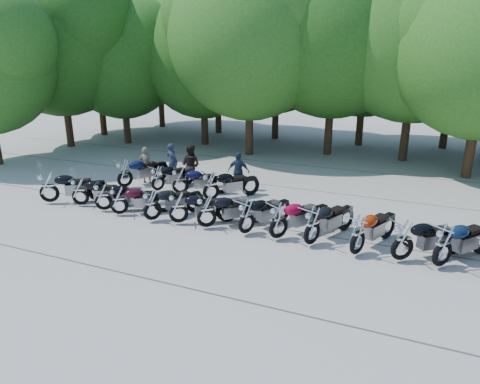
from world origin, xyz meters
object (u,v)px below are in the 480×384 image
at_px(motorcycle_6, 207,210).
at_px(motorcycle_3, 119,199).
at_px(motorcycle_15, 158,177).
at_px(motorcycle_4, 152,204).
at_px(motorcycle_5, 178,206).
at_px(motorcycle_17, 211,185).
at_px(motorcycle_9, 312,224).
at_px(rider_2, 239,171).
at_px(motorcycle_14, 125,172).
at_px(motorcycle_0, 49,186).
at_px(rider_1, 190,165).
at_px(motorcycle_7, 246,216).
at_px(rider_3, 172,162).
at_px(motorcycle_11, 403,239).
at_px(motorcycle_1, 80,190).
at_px(motorcycle_2, 103,195).
at_px(motorcycle_8, 279,219).
at_px(motorcycle_12, 444,244).
at_px(motorcycle_16, 180,180).
at_px(motorcycle_10, 358,234).
at_px(rider_0, 146,165).

bearing_deg(motorcycle_6, motorcycle_3, 50.61).
bearing_deg(motorcycle_15, motorcycle_4, 142.53).
xyz_separation_m(motorcycle_5, motorcycle_17, (-0.05, 2.53, 0.04)).
relative_size(motorcycle_9, rider_2, 1.52).
bearing_deg(rider_2, motorcycle_3, 54.29).
bearing_deg(motorcycle_14, rider_2, -136.91).
bearing_deg(motorcycle_15, motorcycle_5, 155.97).
height_order(motorcycle_0, rider_1, rider_1).
bearing_deg(motorcycle_17, motorcycle_3, 88.90).
xyz_separation_m(motorcycle_0, motorcycle_7, (8.09, 0.22, -0.06)).
height_order(motorcycle_0, rider_3, rider_3).
bearing_deg(motorcycle_9, rider_3, -7.09).
xyz_separation_m(motorcycle_11, motorcycle_17, (-7.16, 2.49, -0.01)).
bearing_deg(motorcycle_1, motorcycle_5, -115.72).
relative_size(motorcycle_0, motorcycle_15, 1.15).
xyz_separation_m(motorcycle_2, motorcycle_6, (4.22, 0.03, 0.04)).
height_order(rider_2, rider_3, rider_3).
bearing_deg(motorcycle_3, motorcycle_17, -78.00).
relative_size(motorcycle_3, motorcycle_9, 0.87).
distance_m(motorcycle_7, rider_1, 5.82).
bearing_deg(motorcycle_8, rider_1, -3.30).
distance_m(motorcycle_11, motorcycle_14, 11.61).
distance_m(motorcycle_11, motorcycle_15, 10.14).
bearing_deg(motorcycle_17, rider_1, -0.75).
bearing_deg(motorcycle_3, motorcycle_4, -127.46).
height_order(motorcycle_11, motorcycle_15, motorcycle_11).
distance_m(motorcycle_8, rider_3, 7.89).
bearing_deg(motorcycle_12, motorcycle_3, 37.84).
height_order(motorcycle_3, motorcycle_4, motorcycle_4).
distance_m(motorcycle_1, rider_2, 6.32).
distance_m(motorcycle_8, motorcycle_16, 5.73).
bearing_deg(motorcycle_15, motorcycle_6, 165.69).
distance_m(motorcycle_1, motorcycle_10, 10.27).
xyz_separation_m(motorcycle_4, rider_3, (-2.07, 4.67, 0.21)).
relative_size(motorcycle_2, rider_1, 1.18).
distance_m(motorcycle_2, motorcycle_8, 6.67).
xyz_separation_m(motorcycle_15, motorcycle_16, (1.08, -0.01, 0.03)).
height_order(motorcycle_1, rider_2, rider_2).
distance_m(motorcycle_4, motorcycle_15, 3.36).
xyz_separation_m(motorcycle_2, motorcycle_16, (1.60, 2.76, 0.03)).
bearing_deg(motorcycle_11, motorcycle_2, 50.34).
bearing_deg(motorcycle_10, rider_1, -5.69).
bearing_deg(motorcycle_5, motorcycle_15, 11.82).
height_order(motorcycle_10, motorcycle_15, motorcycle_10).
height_order(motorcycle_1, motorcycle_17, motorcycle_17).
relative_size(motorcycle_4, motorcycle_14, 0.91).
relative_size(motorcycle_4, rider_1, 1.24).
relative_size(motorcycle_1, motorcycle_9, 0.91).
height_order(motorcycle_2, motorcycle_3, motorcycle_2).
xyz_separation_m(motorcycle_4, rider_0, (-2.88, 3.81, 0.17)).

